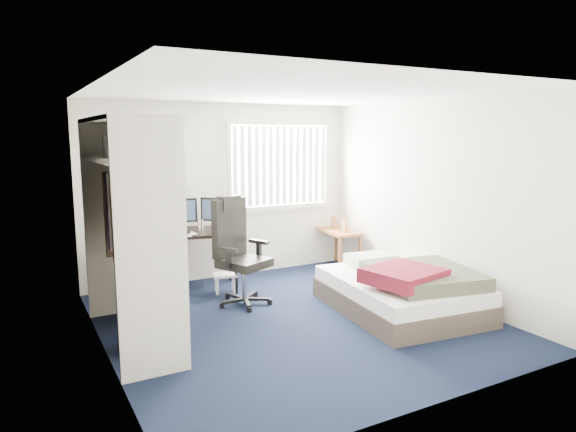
% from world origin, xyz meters
% --- Properties ---
extents(ground, '(4.20, 4.20, 0.00)m').
position_xyz_m(ground, '(0.00, 0.00, 0.00)').
color(ground, black).
rests_on(ground, ground).
extents(room_shell, '(4.20, 4.20, 4.20)m').
position_xyz_m(room_shell, '(0.00, 0.00, 1.51)').
color(room_shell, silver).
rests_on(room_shell, ground).
extents(window_assembly, '(1.72, 0.09, 1.32)m').
position_xyz_m(window_assembly, '(0.90, 2.04, 1.60)').
color(window_assembly, white).
rests_on(window_assembly, ground).
extents(closet, '(0.64, 1.84, 2.22)m').
position_xyz_m(closet, '(-1.67, 0.27, 1.35)').
color(closet, beige).
rests_on(closet, ground).
extents(desk, '(1.76, 1.16, 1.26)m').
position_xyz_m(desk, '(-0.81, 1.75, 0.82)').
color(desk, black).
rests_on(desk, ground).
extents(office_chair, '(0.82, 0.82, 1.32)m').
position_xyz_m(office_chair, '(-0.29, 0.87, 0.51)').
color(office_chair, black).
rests_on(office_chair, ground).
extents(footstool, '(0.36, 0.32, 0.25)m').
position_xyz_m(footstool, '(-0.29, 1.35, 0.19)').
color(footstool, white).
rests_on(footstool, ground).
extents(nightstand, '(0.51, 0.90, 0.77)m').
position_xyz_m(nightstand, '(1.75, 1.73, 0.53)').
color(nightstand, brown).
rests_on(nightstand, ground).
extents(bed, '(1.58, 1.99, 0.62)m').
position_xyz_m(bed, '(1.26, -0.35, 0.27)').
color(bed, '#40362E').
rests_on(bed, ground).
extents(pine_box, '(0.50, 0.44, 0.31)m').
position_xyz_m(pine_box, '(-1.65, -0.01, 0.15)').
color(pine_box, tan).
rests_on(pine_box, ground).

